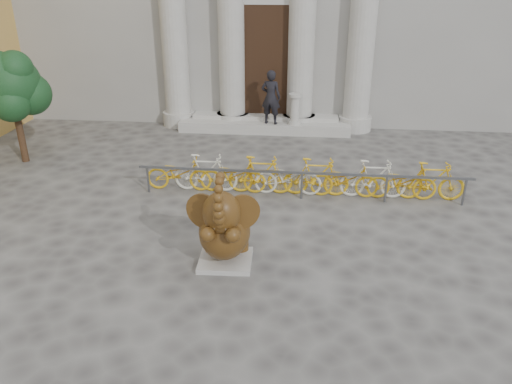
# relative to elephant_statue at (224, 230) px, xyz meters

# --- Properties ---
(ground) EXTENTS (80.00, 80.00, 0.00)m
(ground) POSITION_rel_elephant_statue_xyz_m (0.04, -0.56, -0.75)
(ground) COLOR #474442
(ground) RESTS_ON ground
(entrance_steps) EXTENTS (6.00, 1.20, 0.36)m
(entrance_steps) POSITION_rel_elephant_statue_xyz_m (0.04, 8.84, -0.57)
(entrance_steps) COLOR #A8A59E
(entrance_steps) RESTS_ON ground
(elephant_statue) EXTENTS (1.38, 1.54, 2.06)m
(elephant_statue) POSITION_rel_elephant_statue_xyz_m (0.00, 0.00, 0.00)
(elephant_statue) COLOR #A8A59E
(elephant_statue) RESTS_ON ground
(bike_rack) EXTENTS (8.29, 0.53, 1.00)m
(bike_rack) POSITION_rel_elephant_statue_xyz_m (1.42, 3.45, -0.25)
(bike_rack) COLOR slate
(bike_rack) RESTS_ON ground
(tree) EXTENTS (1.89, 1.72, 3.28)m
(tree) POSITION_rel_elephant_statue_xyz_m (-6.84, 5.02, 1.54)
(tree) COLOR #332114
(tree) RESTS_ON ground
(pedestrian) EXTENTS (0.74, 0.56, 1.85)m
(pedestrian) POSITION_rel_elephant_statue_xyz_m (0.27, 8.52, 0.53)
(pedestrian) COLOR black
(pedestrian) RESTS_ON entrance_steps
(balustrade_post) EXTENTS (0.43, 0.43, 1.06)m
(balustrade_post) POSITION_rel_elephant_statue_xyz_m (1.09, 8.54, 0.10)
(balustrade_post) COLOR #A8A59E
(balustrade_post) RESTS_ON entrance_steps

